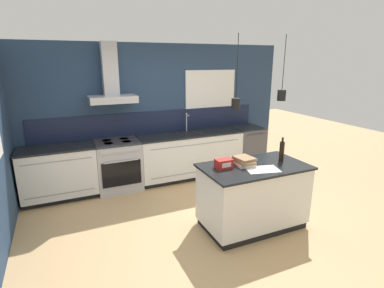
% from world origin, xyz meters
% --- Properties ---
extents(ground_plane, '(16.00, 16.00, 0.00)m').
position_xyz_m(ground_plane, '(0.00, 0.00, 0.00)').
color(ground_plane, tan).
rests_on(ground_plane, ground).
extents(wall_back, '(5.60, 2.56, 2.60)m').
position_xyz_m(wall_back, '(-0.04, 2.00, 1.36)').
color(wall_back, navy).
rests_on(wall_back, ground_plane).
extents(counter_run_left, '(1.21, 0.64, 0.91)m').
position_xyz_m(counter_run_left, '(-1.77, 1.69, 0.46)').
color(counter_run_left, black).
rests_on(counter_run_left, ground_plane).
extents(counter_run_sink, '(2.10, 0.64, 1.28)m').
position_xyz_m(counter_run_sink, '(0.66, 1.69, 0.46)').
color(counter_run_sink, black).
rests_on(counter_run_sink, ground_plane).
extents(oven_range, '(0.78, 0.66, 0.91)m').
position_xyz_m(oven_range, '(-0.78, 1.69, 0.46)').
color(oven_range, '#B5B5BA').
rests_on(oven_range, ground_plane).
extents(dishwasher, '(0.60, 0.65, 0.91)m').
position_xyz_m(dishwasher, '(2.00, 1.69, 0.46)').
color(dishwasher, '#4C4C51').
rests_on(dishwasher, ground_plane).
extents(kitchen_island, '(1.45, 0.84, 0.91)m').
position_xyz_m(kitchen_island, '(0.70, -0.38, 0.46)').
color(kitchen_island, black).
rests_on(kitchen_island, ground_plane).
extents(bottle_on_island, '(0.07, 0.07, 0.34)m').
position_xyz_m(bottle_on_island, '(1.17, -0.36, 1.05)').
color(bottle_on_island, black).
rests_on(bottle_on_island, kitchen_island).
extents(book_stack, '(0.28, 0.34, 0.11)m').
position_xyz_m(book_stack, '(0.58, -0.31, 0.96)').
color(book_stack, silver).
rests_on(book_stack, kitchen_island).
extents(red_supply_box, '(0.22, 0.15, 0.12)m').
position_xyz_m(red_supply_box, '(0.27, -0.29, 0.97)').
color(red_supply_box, red).
rests_on(red_supply_box, kitchen_island).
extents(paper_pile, '(0.48, 0.37, 0.01)m').
position_xyz_m(paper_pile, '(0.70, -0.56, 0.91)').
color(paper_pile, silver).
rests_on(paper_pile, kitchen_island).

